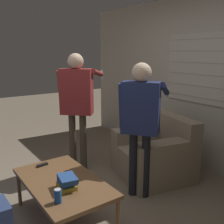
# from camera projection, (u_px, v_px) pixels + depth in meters

# --- Properties ---
(ground_plane) EXTENTS (16.00, 16.00, 0.00)m
(ground_plane) POSITION_uv_depth(u_px,v_px,m) (79.00, 204.00, 3.06)
(ground_plane) COLOR #7F705B
(wall_back) EXTENTS (5.20, 0.08, 2.55)m
(wall_back) POSITION_uv_depth(u_px,v_px,m) (197.00, 83.00, 3.91)
(wall_back) COLOR #BCB7A8
(wall_back) RESTS_ON ground_plane
(armchair_beige) EXTENTS (1.10, 1.09, 0.85)m
(armchair_beige) POSITION_uv_depth(u_px,v_px,m) (156.00, 154.00, 3.70)
(armchair_beige) COLOR gray
(armchair_beige) RESTS_ON ground_plane
(coffee_table) EXTENTS (1.17, 0.67, 0.46)m
(coffee_table) POSITION_uv_depth(u_px,v_px,m) (63.00, 184.00, 2.67)
(coffee_table) COLOR brown
(coffee_table) RESTS_ON ground_plane
(person_left_standing) EXTENTS (0.52, 0.86, 1.71)m
(person_left_standing) POSITION_uv_depth(u_px,v_px,m) (77.00, 97.00, 3.72)
(person_left_standing) COLOR #4C4233
(person_left_standing) RESTS_ON ground_plane
(person_right_standing) EXTENTS (0.52, 0.82, 1.62)m
(person_right_standing) POSITION_uv_depth(u_px,v_px,m) (141.00, 114.00, 3.02)
(person_right_standing) COLOR black
(person_right_standing) RESTS_ON ground_plane
(book_stack) EXTENTS (0.24, 0.20, 0.13)m
(book_stack) POSITION_uv_depth(u_px,v_px,m) (67.00, 182.00, 2.50)
(book_stack) COLOR gold
(book_stack) RESTS_ON coffee_table
(soda_can) EXTENTS (0.07, 0.07, 0.13)m
(soda_can) POSITION_uv_depth(u_px,v_px,m) (58.00, 196.00, 2.26)
(soda_can) COLOR #194C9E
(soda_can) RESTS_ON coffee_table
(spare_remote) EXTENTS (0.05, 0.13, 0.02)m
(spare_remote) POSITION_uv_depth(u_px,v_px,m) (42.00, 165.00, 3.00)
(spare_remote) COLOR black
(spare_remote) RESTS_ON coffee_table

